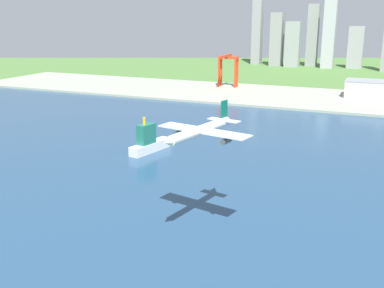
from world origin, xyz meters
The scene contains 8 objects.
ground_plane centered at (0.00, 300.00, 0.00)m, with size 2400.00×2400.00×0.00m, color #4C7638.
water_bay centered at (0.00, 240.00, 0.07)m, with size 840.00×360.00×0.15m, color navy.
industrial_pier centered at (0.00, 490.00, 1.25)m, with size 840.00×140.00×2.50m, color #98A18D.
airplane_landing centered at (14.98, 142.18, 45.60)m, with size 41.20×44.66×13.32m.
ferry_boat centered at (-63.14, 241.47, 7.28)m, with size 14.98×36.99×24.79m.
port_crane_red centered at (-104.39, 525.21, 31.49)m, with size 23.90×40.05×40.56m.
warehouse_main centered at (69.88, 514.21, 11.90)m, with size 63.09×33.34×18.75m.
distant_skyline centered at (-14.39, 828.21, 56.55)m, with size 298.83×54.16×146.18m.
Camera 1 is at (81.67, -21.96, 90.06)m, focal length 42.86 mm.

